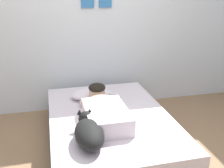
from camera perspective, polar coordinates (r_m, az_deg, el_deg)
The scene contains 8 objects.
ground_plane at distance 2.95m, azimuth 2.35°, elevation -15.56°, with size 13.44×13.44×0.00m, color #8C6B4C.
back_wall at distance 3.84m, azimuth -3.45°, elevation 13.09°, with size 4.72×0.12×2.50m.
bed at distance 3.06m, azimuth -0.54°, elevation -9.87°, with size 1.34×1.95×0.39m.
pillow at distance 3.38m, azimuth -4.48°, elevation -2.17°, with size 0.52×0.32×0.11m, color silver.
person_lying at distance 2.85m, azimuth -1.85°, elevation -5.43°, with size 0.43×0.92×0.27m.
dog at distance 2.44m, azimuth -4.98°, elevation -10.15°, with size 0.26×0.57×0.21m.
coffee_cup at distance 3.28m, azimuth 0.57°, elevation -3.17°, with size 0.12×0.09×0.07m.
cell_phone at distance 3.01m, azimuth 2.81°, elevation -6.14°, with size 0.07×0.14×0.01m, color black.
Camera 1 is at (-0.68, -2.30, 1.71)m, focal length 42.71 mm.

